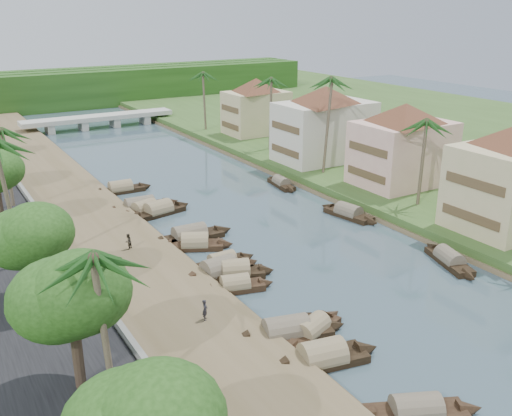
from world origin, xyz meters
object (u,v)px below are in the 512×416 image
bridge (99,119)px  sampan_1 (322,358)px  person_near (205,310)px  sampan_0 (416,412)px

bridge → sampan_1: size_ratio=3.31×
sampan_1 → person_near: size_ratio=5.53×
sampan_1 → person_near: (-4.56, 7.54, 1.14)m
sampan_1 → sampan_0: bearing=-68.3°
sampan_0 → sampan_1: 6.88m
person_near → sampan_0: bearing=-126.6°
bridge → sampan_0: bearing=-95.5°
bridge → person_near: bridge is taller
person_near → sampan_1: bearing=-117.7°
bridge → person_near: 75.54m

